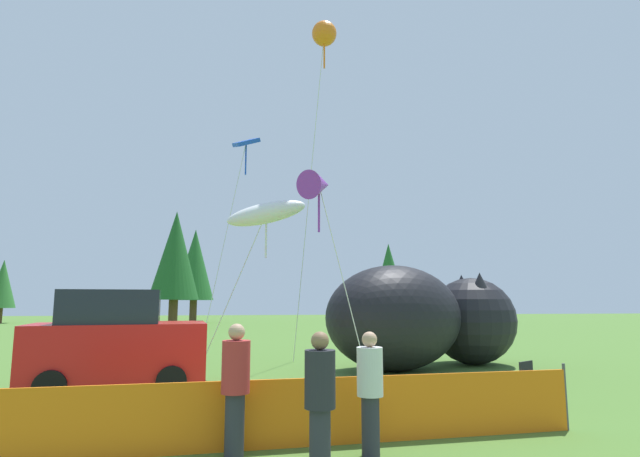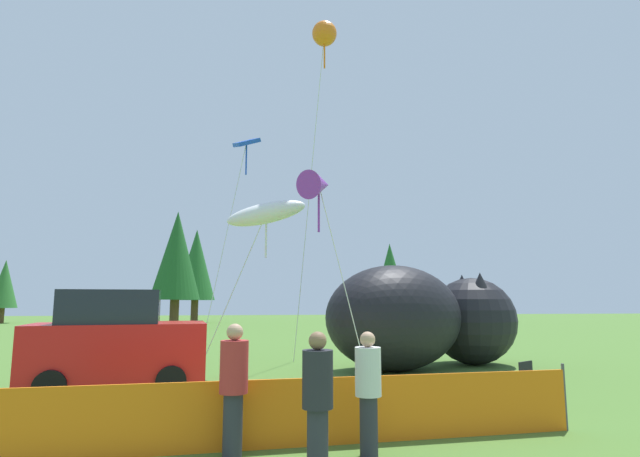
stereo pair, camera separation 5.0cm
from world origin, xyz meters
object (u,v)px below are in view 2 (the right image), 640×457
parked_car (117,342)px  kite_purple_delta (319,185)px  kite_white_ghost (266,214)px  kite_blue_box (246,147)px  spectator_in_white_shirt (368,387)px  kite_orange_flower (324,35)px  inflatable_cat (420,321)px  spectator_in_red_shirt (318,398)px  folding_chair (520,380)px  spectator_in_grey_shirt (234,384)px

parked_car → kite_purple_delta: kite_purple_delta is taller
kite_white_ghost → kite_blue_box: 5.93m
spectator_in_white_shirt → kite_orange_flower: kite_orange_flower is taller
inflatable_cat → kite_orange_flower: size_ratio=0.59×
spectator_in_white_shirt → spectator_in_red_shirt: (-0.81, -0.81, 0.03)m
parked_car → spectator_in_white_shirt: 7.25m
parked_car → inflatable_cat: bearing=9.6°
folding_chair → spectator_in_grey_shirt: size_ratio=0.49×
kite_orange_flower → spectator_in_grey_shirt: bearing=-105.5°
folding_chair → inflatable_cat: inflatable_cat is taller
parked_car → spectator_in_white_shirt: size_ratio=2.47×
spectator_in_red_shirt → kite_orange_flower: size_ratio=0.15×
folding_chair → inflatable_cat: size_ratio=0.12×
folding_chair → kite_blue_box: size_ratio=0.10×
folding_chair → spectator_in_white_shirt: bearing=94.8°
folding_chair → spectator_in_white_shirt: size_ratio=0.53×
spectator_in_red_shirt → inflatable_cat: bearing=64.2°
folding_chair → spectator_in_grey_shirt: (-5.67, -2.71, 0.48)m
spectator_in_grey_shirt → kite_white_ghost: kite_white_ghost is taller
spectator_in_grey_shirt → folding_chair: bearing=25.5°
folding_chair → kite_orange_flower: kite_orange_flower is taller
spectator_in_grey_shirt → parked_car: bearing=118.9°
parked_car → spectator_in_red_shirt: parked_car is taller
parked_car → folding_chair: 9.00m
folding_chair → spectator_in_red_shirt: size_ratio=0.51×
spectator_in_grey_shirt → kite_orange_flower: 14.13m
kite_purple_delta → kite_white_ghost: kite_purple_delta is taller
inflatable_cat → kite_purple_delta: size_ratio=1.24×
parked_car → spectator_in_red_shirt: (3.97, -6.26, -0.19)m
spectator_in_grey_shirt → kite_white_ghost: 8.07m
folding_chair → inflatable_cat: bearing=-29.2°
inflatable_cat → spectator_in_red_shirt: bearing=-136.6°
parked_car → kite_orange_flower: kite_orange_flower is taller
inflatable_cat → kite_blue_box: bearing=124.5°
parked_car → inflatable_cat: 8.79m
kite_blue_box → spectator_in_white_shirt: bearing=-80.5°
parked_car → kite_white_ghost: kite_white_ghost is taller
folding_chair → kite_orange_flower: size_ratio=0.07×
parked_car → kite_purple_delta: size_ratio=0.73×
kite_orange_flower → spectator_in_white_shirt: bearing=-94.3°
kite_purple_delta → kite_blue_box: bearing=109.6°
spectator_in_red_shirt → folding_chair: bearing=38.4°
inflatable_cat → kite_white_ghost: 5.84m
spectator_in_white_shirt → kite_purple_delta: size_ratio=0.29×
spectator_in_grey_shirt → kite_purple_delta: kite_purple_delta is taller
spectator_in_grey_shirt → spectator_in_red_shirt: spectator_in_grey_shirt is taller
kite_white_ghost → parked_car: bearing=-151.4°
spectator_in_grey_shirt → spectator_in_red_shirt: 1.42m
spectator_in_red_shirt → kite_blue_box: 14.79m
folding_chair → spectator_in_white_shirt: spectator_in_white_shirt is taller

